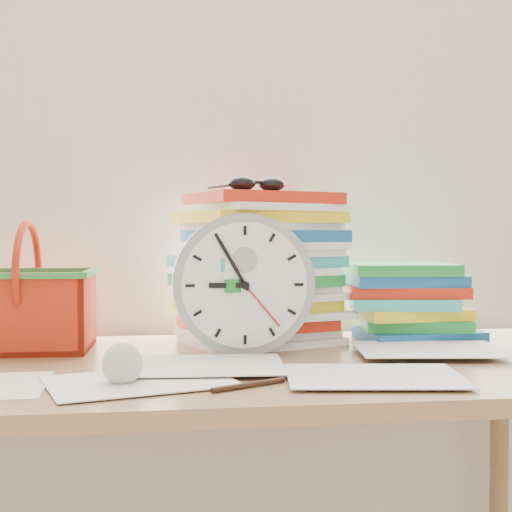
{
  "coord_description": "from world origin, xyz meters",
  "views": [
    {
      "loc": [
        -0.17,
        0.29,
        0.99
      ],
      "look_at": [
        0.01,
        1.6,
        0.95
      ],
      "focal_mm": 50.0,
      "sensor_mm": 36.0,
      "label": 1
    }
  ],
  "objects": [
    {
      "name": "clock",
      "position": [
        -0.0,
        1.67,
        0.89
      ],
      "size": [
        0.28,
        0.06,
        0.28
      ],
      "primitive_type": "cylinder",
      "rotation": [
        1.57,
        0.0,
        0.0
      ],
      "color": "#949598",
      "rests_on": "desk"
    },
    {
      "name": "pen",
      "position": [
        -0.03,
        1.37,
        0.75
      ],
      "size": [
        0.12,
        0.07,
        0.01
      ],
      "primitive_type": "cylinder",
      "rotation": [
        0.0,
        1.57,
        0.48
      ],
      "color": "black",
      "rests_on": "desk"
    },
    {
      "name": "curtain",
      "position": [
        0.0,
        1.98,
        1.3
      ],
      "size": [
        2.4,
        0.01,
        2.5
      ],
      "primitive_type": "cube",
      "color": "white",
      "rests_on": "room_shell"
    },
    {
      "name": "book_stack",
      "position": [
        0.39,
        1.81,
        0.84
      ],
      "size": [
        0.29,
        0.22,
        0.17
      ],
      "primitive_type": null,
      "rotation": [
        0.0,
        0.0,
        -0.03
      ],
      "color": "white",
      "rests_on": "desk"
    },
    {
      "name": "sunglasses",
      "position": [
        0.04,
        1.76,
        1.09
      ],
      "size": [
        0.17,
        0.16,
        0.03
      ],
      "primitive_type": null,
      "rotation": [
        0.0,
        0.0,
        0.33
      ],
      "color": "black",
      "rests_on": "paper_stack"
    },
    {
      "name": "basket",
      "position": [
        -0.43,
        1.78,
        0.88
      ],
      "size": [
        0.27,
        0.21,
        0.26
      ],
      "primitive_type": null,
      "rotation": [
        0.0,
        0.0,
        -0.04
      ],
      "color": "red",
      "rests_on": "desk"
    },
    {
      "name": "scattered_papers",
      "position": [
        0.0,
        1.6,
        0.76
      ],
      "size": [
        1.26,
        0.42,
        0.02
      ],
      "primitive_type": null,
      "color": "white",
      "rests_on": "desk"
    },
    {
      "name": "desk",
      "position": [
        0.0,
        1.6,
        0.68
      ],
      "size": [
        1.4,
        0.7,
        0.75
      ],
      "color": "#916944",
      "rests_on": "ground"
    },
    {
      "name": "crumpled_ball",
      "position": [
        -0.23,
        1.42,
        0.78
      ],
      "size": [
        0.07,
        0.07,
        0.07
      ],
      "primitive_type": "sphere",
      "color": "silver",
      "rests_on": "desk"
    },
    {
      "name": "paper_stack",
      "position": [
        0.06,
        1.82,
        0.91
      ],
      "size": [
        0.42,
        0.38,
        0.32
      ],
      "primitive_type": null,
      "rotation": [
        0.0,
        0.0,
        0.37
      ],
      "color": "white",
      "rests_on": "desk"
    }
  ]
}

